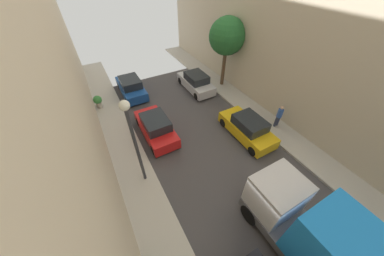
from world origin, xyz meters
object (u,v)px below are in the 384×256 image
(parked_car_right_2, at_px, (247,128))
(parked_car_left_4, at_px, (131,87))
(pedestrian, at_px, (279,116))
(delivery_truck, at_px, (333,254))
(lamp_post, at_px, (133,134))
(potted_plant_2, at_px, (98,101))
(parked_car_right_3, at_px, (196,82))
(street_tree_1, at_px, (227,37))
(parked_car_left_3, at_px, (156,127))

(parked_car_right_2, bearing_deg, parked_car_left_4, 120.78)
(parked_car_right_2, relative_size, pedestrian, 2.44)
(delivery_truck, xyz_separation_m, lamp_post, (-4.60, 7.28, 1.82))
(parked_car_right_2, distance_m, potted_plant_2, 11.70)
(parked_car_right_3, height_order, potted_plant_2, parked_car_right_3)
(parked_car_left_4, height_order, parked_car_right_3, same)
(parked_car_left_4, distance_m, potted_plant_2, 3.04)
(street_tree_1, bearing_deg, pedestrian, -90.48)
(parked_car_left_4, height_order, parked_car_right_2, same)
(delivery_truck, height_order, lamp_post, lamp_post)
(parked_car_left_3, bearing_deg, parked_car_right_2, -29.75)
(pedestrian, bearing_deg, street_tree_1, 89.52)
(street_tree_1, relative_size, potted_plant_2, 5.63)
(pedestrian, bearing_deg, parked_car_left_3, 156.46)
(lamp_post, bearing_deg, potted_plant_2, 97.08)
(street_tree_1, bearing_deg, parked_car_right_2, -111.40)
(parked_car_right_3, bearing_deg, parked_car_left_4, 159.45)
(parked_car_left_4, xyz_separation_m, parked_car_right_3, (5.40, -2.02, 0.00))
(parked_car_left_4, distance_m, delivery_truck, 16.60)
(parked_car_right_2, height_order, potted_plant_2, parked_car_right_2)
(parked_car_left_3, height_order, parked_car_right_2, same)
(potted_plant_2, bearing_deg, parked_car_right_3, -8.08)
(potted_plant_2, distance_m, lamp_post, 8.77)
(parked_car_left_4, xyz_separation_m, lamp_post, (-1.90, -9.06, 2.89))
(parked_car_left_3, bearing_deg, potted_plant_2, 119.63)
(delivery_truck, bearing_deg, parked_car_left_4, 99.38)
(delivery_truck, xyz_separation_m, potted_plant_2, (-5.62, 15.50, -1.05))
(parked_car_left_4, relative_size, parked_car_right_3, 1.00)
(parked_car_left_3, distance_m, street_tree_1, 9.39)
(pedestrian, xyz_separation_m, street_tree_1, (0.06, 6.82, 3.36))
(delivery_truck, relative_size, potted_plant_2, 6.40)
(parked_car_left_3, distance_m, parked_car_right_3, 6.69)
(parked_car_left_4, distance_m, pedestrian, 12.28)
(parked_car_left_3, bearing_deg, street_tree_1, 23.10)
(parked_car_right_3, relative_size, street_tree_1, 0.72)
(parked_car_left_3, relative_size, delivery_truck, 0.64)
(parked_car_right_3, bearing_deg, pedestrian, -71.45)
(parked_car_left_4, distance_m, parked_car_right_3, 5.77)
(parked_car_right_2, xyz_separation_m, pedestrian, (2.48, -0.35, 0.35))
(parked_car_right_3, height_order, delivery_truck, delivery_truck)
(parked_car_right_2, bearing_deg, delivery_truck, -110.35)
(parked_car_right_2, relative_size, delivery_truck, 0.64)
(parked_car_right_3, distance_m, potted_plant_2, 8.40)
(parked_car_left_3, distance_m, delivery_truck, 10.76)
(parked_car_right_3, xyz_separation_m, potted_plant_2, (-8.32, 1.18, 0.02))
(parked_car_left_4, bearing_deg, street_tree_1, -18.09)
(parked_car_right_3, relative_size, lamp_post, 0.80)
(parked_car_left_3, height_order, parked_car_right_3, same)
(potted_plant_2, bearing_deg, lamp_post, -82.92)
(parked_car_left_4, relative_size, street_tree_1, 0.72)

